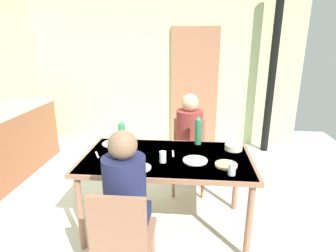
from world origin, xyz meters
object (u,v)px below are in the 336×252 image
(chair_near_diner, at_px, (123,236))
(serving_bowl_center, at_px, (234,147))
(water_bottle_green_near, at_px, (122,136))
(person_far_diner, at_px, (189,132))
(dining_table, at_px, (167,164))
(person_near_diner, at_px, (125,189))
(chair_far_diner, at_px, (189,150))
(water_bottle_green_far, at_px, (198,131))

(chair_near_diner, distance_m, serving_bowl_center, 1.37)
(water_bottle_green_near, bearing_deg, person_far_diner, 38.29)
(chair_near_diner, distance_m, water_bottle_green_near, 1.03)
(person_far_diner, bearing_deg, serving_bowl_center, 136.06)
(dining_table, xyz_separation_m, person_near_diner, (-0.23, -0.65, 0.10))
(person_near_diner, height_order, water_bottle_green_near, person_near_diner)
(water_bottle_green_near, bearing_deg, serving_bowl_center, 4.56)
(person_far_diner, relative_size, serving_bowl_center, 4.53)
(chair_far_diner, distance_m, water_bottle_green_near, 1.00)
(dining_table, bearing_deg, person_near_diner, -109.34)
(chair_near_diner, bearing_deg, serving_bowl_center, 49.52)
(water_bottle_green_far, relative_size, serving_bowl_center, 1.75)
(dining_table, bearing_deg, chair_far_diner, 75.85)
(serving_bowl_center, bearing_deg, dining_table, -160.36)
(dining_table, bearing_deg, water_bottle_green_far, 50.56)
(dining_table, relative_size, person_near_diner, 2.03)
(dining_table, xyz_separation_m, person_far_diner, (0.20, 0.65, 0.10))
(chair_far_diner, bearing_deg, person_near_diner, 73.47)
(chair_near_diner, bearing_deg, water_bottle_green_far, 65.52)
(chair_near_diner, height_order, chair_far_diner, same)
(chair_near_diner, distance_m, person_far_diner, 1.53)
(person_near_diner, height_order, person_far_diner, same)
(dining_table, height_order, person_near_diner, person_near_diner)
(water_bottle_green_near, distance_m, serving_bowl_center, 1.10)
(chair_near_diner, bearing_deg, chair_far_diner, 74.83)
(chair_near_diner, relative_size, water_bottle_green_near, 2.91)
(dining_table, distance_m, water_bottle_green_near, 0.52)
(water_bottle_green_far, bearing_deg, water_bottle_green_near, -163.94)
(person_near_diner, bearing_deg, chair_far_diner, 73.47)
(chair_far_diner, relative_size, serving_bowl_center, 5.12)
(water_bottle_green_far, bearing_deg, chair_near_diner, -114.48)
(water_bottle_green_near, bearing_deg, water_bottle_green_far, 16.06)
(water_bottle_green_near, relative_size, serving_bowl_center, 1.76)
(water_bottle_green_near, distance_m, water_bottle_green_far, 0.77)
(person_near_diner, distance_m, water_bottle_green_far, 1.14)
(dining_table, relative_size, chair_far_diner, 1.80)
(water_bottle_green_far, xyz_separation_m, serving_bowl_center, (0.35, -0.13, -0.11))
(person_far_diner, height_order, water_bottle_green_far, person_far_diner)
(person_far_diner, distance_m, serving_bowl_center, 0.61)
(dining_table, bearing_deg, serving_bowl_center, 19.64)
(water_bottle_green_far, distance_m, serving_bowl_center, 0.39)
(serving_bowl_center, bearing_deg, chair_near_diner, -130.48)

